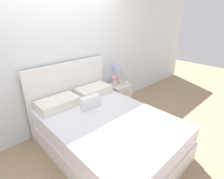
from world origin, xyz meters
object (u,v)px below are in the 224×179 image
Objects in this scene: flower_vase at (114,80)px; alarm_clock at (126,83)px; bed at (104,130)px; table_lamp at (117,71)px; nightstand at (119,96)px.

alarm_clock is at bearing -20.90° from flower_vase.
bed is 5.51× the size of table_lamp.
bed reaches higher than flower_vase.
alarm_clock is (0.07, -0.19, -0.22)m from table_lamp.
bed is 1.26m from nightstand.
table_lamp is 4.40× the size of alarm_clock.
flower_vase is at bearing 159.10° from alarm_clock.
bed is at bearing -145.60° from nightstand.
flower_vase is (0.90, 0.71, 0.37)m from bed.
flower_vase is at bearing 38.16° from bed.
table_lamp is 0.30m from alarm_clock.
bed is at bearing -152.17° from alarm_clock.
nightstand is 0.53m from table_lamp.
table_lamp is at bearing 36.58° from bed.
alarm_clock is at bearing 27.83° from bed.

